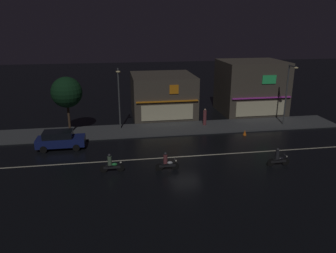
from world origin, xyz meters
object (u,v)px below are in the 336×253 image
at_px(traffic_cone, 245,133).
at_px(streetlamp_mid, 288,90).
at_px(parked_car_near_kerb, 60,140).
at_px(streetlamp_west, 119,94).
at_px(motorcycle_opposite_lane, 111,164).
at_px(motorcycle_lead, 278,158).
at_px(pedestrian_on_sidewalk, 205,117).
at_px(motorcycle_following, 167,163).

bearing_deg(traffic_cone, streetlamp_mid, 22.57).
bearing_deg(parked_car_near_kerb, streetlamp_west, -141.59).
bearing_deg(motorcycle_opposite_lane, parked_car_near_kerb, -53.00).
xyz_separation_m(streetlamp_west, streetlamp_mid, (18.13, -1.28, 0.08)).
relative_size(motorcycle_lead, motorcycle_opposite_lane, 1.00).
bearing_deg(parked_car_near_kerb, motorcycle_lead, 159.11).
height_order(streetlamp_west, parked_car_near_kerb, streetlamp_west).
bearing_deg(motorcycle_opposite_lane, motorcycle_lead, 174.58).
bearing_deg(traffic_cone, motorcycle_lead, -91.92).
height_order(parked_car_near_kerb, motorcycle_lead, parked_car_near_kerb).
relative_size(pedestrian_on_sidewalk, traffic_cone, 3.39).
bearing_deg(motorcycle_opposite_lane, motorcycle_following, 173.71).
height_order(parked_car_near_kerb, motorcycle_following, parked_car_near_kerb).
relative_size(pedestrian_on_sidewalk, motorcycle_following, 0.98).
xyz_separation_m(streetlamp_mid, motorcycle_lead, (-5.80, -9.96, -3.46)).
relative_size(motorcycle_following, traffic_cone, 3.45).
xyz_separation_m(streetlamp_west, motorcycle_opposite_lane, (-0.97, -10.26, -3.38)).
bearing_deg(motorcycle_lead, streetlamp_west, -44.84).
height_order(streetlamp_west, traffic_cone, streetlamp_west).
distance_m(streetlamp_west, traffic_cone, 13.61).
height_order(pedestrian_on_sidewalk, parked_car_near_kerb, pedestrian_on_sidewalk).
height_order(streetlamp_mid, traffic_cone, streetlamp_mid).
distance_m(pedestrian_on_sidewalk, traffic_cone, 4.98).
bearing_deg(traffic_cone, motorcycle_opposite_lane, -153.78).
bearing_deg(motorcycle_lead, pedestrian_on_sidewalk, -77.63).
relative_size(motorcycle_lead, traffic_cone, 3.45).
relative_size(parked_car_near_kerb, motorcycle_following, 2.26).
relative_size(pedestrian_on_sidewalk, parked_car_near_kerb, 0.43).
distance_m(motorcycle_lead, traffic_cone, 7.67).
relative_size(parked_car_near_kerb, motorcycle_opposite_lane, 2.26).
relative_size(streetlamp_west, parked_car_near_kerb, 1.51).
bearing_deg(pedestrian_on_sidewalk, streetlamp_mid, 151.35).
height_order(motorcycle_lead, traffic_cone, motorcycle_lead).
xyz_separation_m(parked_car_near_kerb, motorcycle_following, (8.89, -6.23, -0.24)).
bearing_deg(streetlamp_west, traffic_cone, -15.91).
distance_m(streetlamp_mid, traffic_cone, 7.12).
bearing_deg(traffic_cone, pedestrian_on_sidewalk, 131.48).
xyz_separation_m(motorcycle_following, traffic_cone, (9.26, 7.06, -0.36)).
height_order(motorcycle_opposite_lane, traffic_cone, motorcycle_opposite_lane).
distance_m(parked_car_near_kerb, motorcycle_lead, 19.15).
bearing_deg(motorcycle_lead, motorcycle_opposite_lane, -6.69).
bearing_deg(motorcycle_following, motorcycle_lead, 177.42).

